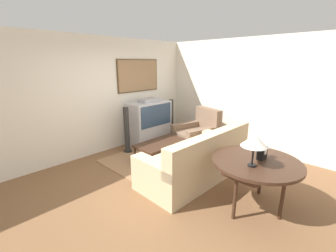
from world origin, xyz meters
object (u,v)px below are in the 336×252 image
(coffee_table, at_px, (161,144))
(speaker_tower_left, at_px, (127,131))
(couch, at_px, (197,162))
(speaker_tower_right, at_px, (171,120))
(console_table, at_px, (256,165))
(tv, at_px, (149,123))
(table_lamp, at_px, (254,141))
(armchair, at_px, (197,136))
(mantel_clock, at_px, (262,153))

(coffee_table, relative_size, speaker_tower_left, 1.04)
(couch, distance_m, speaker_tower_right, 2.46)
(coffee_table, height_order, console_table, console_table)
(couch, bearing_deg, tv, -106.16)
(console_table, height_order, table_lamp, table_lamp)
(coffee_table, distance_m, table_lamp, 2.43)
(speaker_tower_left, bearing_deg, console_table, -90.07)
(armchair, height_order, console_table, armchair)
(armchair, height_order, speaker_tower_left, speaker_tower_left)
(armchair, relative_size, coffee_table, 1.00)
(console_table, bearing_deg, couch, 83.19)
(couch, distance_m, console_table, 1.22)
(table_lamp, distance_m, mantel_clock, 0.43)
(couch, xyz_separation_m, speaker_tower_right, (1.43, 2.00, 0.20))
(console_table, bearing_deg, speaker_tower_right, 63.58)
(speaker_tower_right, bearing_deg, mantel_clock, -114.59)
(armchair, relative_size, table_lamp, 2.59)
(console_table, bearing_deg, speaker_tower_left, 89.93)
(couch, relative_size, console_table, 1.77)
(couch, xyz_separation_m, mantel_clock, (-0.03, -1.17, 0.53))
(tv, distance_m, mantel_clock, 3.31)
(table_lamp, bearing_deg, speaker_tower_left, 85.97)
(tv, xyz_separation_m, table_lamp, (-1.00, -3.23, 0.55))
(tv, bearing_deg, couch, -107.41)
(tv, relative_size, speaker_tower_left, 1.10)
(mantel_clock, bearing_deg, coffee_table, 86.16)
(tv, xyz_separation_m, console_table, (-0.78, -3.21, 0.12))
(coffee_table, relative_size, console_table, 0.92)
(couch, relative_size, speaker_tower_left, 2.00)
(couch, xyz_separation_m, speaker_tower_left, (-0.13, 2.00, 0.20))
(armchair, distance_m, coffee_table, 1.17)
(tv, xyz_separation_m, armchair, (0.64, -1.10, -0.27))
(couch, bearing_deg, speaker_tower_left, -84.93)
(speaker_tower_left, distance_m, speaker_tower_right, 1.56)
(armchair, distance_m, console_table, 2.57)
(couch, xyz_separation_m, table_lamp, (-0.36, -1.17, 0.80))
(couch, xyz_separation_m, coffee_table, (0.13, 1.08, 0.04))
(armchair, bearing_deg, tv, -135.32)
(armchair, xyz_separation_m, console_table, (-1.42, -2.11, 0.39))
(table_lamp, relative_size, mantel_clock, 2.49)
(mantel_clock, bearing_deg, console_table, 167.69)
(couch, height_order, coffee_table, couch)
(tv, distance_m, speaker_tower_left, 0.78)
(tv, relative_size, armchair, 1.05)
(console_table, bearing_deg, tv, 76.28)
(console_table, distance_m, mantel_clock, 0.19)
(mantel_clock, xyz_separation_m, speaker_tower_right, (1.45, 3.17, -0.32))
(couch, bearing_deg, table_lamp, 74.34)
(console_table, xyz_separation_m, mantel_clock, (0.11, -0.02, 0.15))
(table_lamp, xyz_separation_m, mantel_clock, (0.33, -0.00, -0.27))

